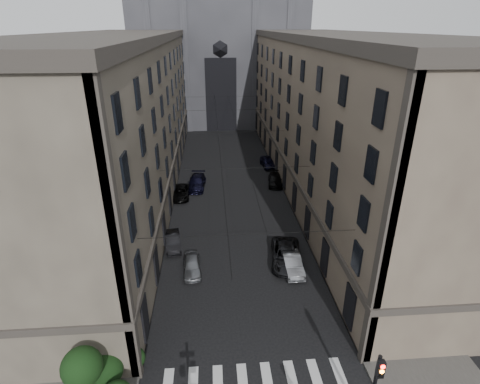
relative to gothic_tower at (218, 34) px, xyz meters
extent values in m
cube|color=#383533|center=(-10.50, -38.96, -17.72)|extent=(7.00, 80.00, 0.15)
cube|color=#383533|center=(10.50, -38.96, -17.72)|extent=(7.00, 80.00, 0.15)
cube|color=#4C453A|center=(-13.50, -38.96, -8.80)|extent=(13.00, 60.00, 18.00)
cube|color=#38332D|center=(-13.50, -38.96, 0.60)|extent=(13.60, 60.60, 0.90)
cube|color=#38332D|center=(-13.50, -38.96, -13.60)|extent=(13.40, 60.30, 0.50)
cube|color=brown|center=(13.50, -38.96, -8.80)|extent=(13.00, 60.00, 18.00)
cube|color=#38332D|center=(13.50, -38.96, 0.60)|extent=(13.60, 60.60, 0.90)
cube|color=#38332D|center=(13.50, -38.96, -13.60)|extent=(13.40, 60.30, 0.50)
cube|color=#2D2D33|center=(0.00, 0.04, -2.80)|extent=(34.00, 22.00, 30.00)
cube|color=black|center=(0.00, -11.01, -10.80)|extent=(6.00, 0.30, 14.00)
cube|color=black|center=(5.60, -73.18, -13.20)|extent=(0.34, 0.30, 1.00)
cylinder|color=#FF0C07|center=(5.60, -73.34, -12.88)|extent=(0.22, 0.05, 0.22)
cylinder|color=orange|center=(5.60, -73.34, -13.20)|extent=(0.22, 0.05, 0.22)
cylinder|color=black|center=(5.60, -73.34, -13.52)|extent=(0.22, 0.05, 0.22)
sphere|color=black|center=(-8.80, -69.16, -16.65)|extent=(2.00, 2.00, 2.00)
sphere|color=black|center=(-7.40, -68.16, -16.95)|extent=(1.40, 1.40, 1.40)
sphere|color=black|center=(-9.50, -70.46, -14.85)|extent=(2.20, 2.20, 2.20)
cylinder|color=black|center=(0.00, -64.96, -10.30)|extent=(14.00, 0.03, 0.03)
cylinder|color=black|center=(0.00, -52.96, -10.30)|extent=(14.00, 0.03, 0.03)
cylinder|color=black|center=(0.00, -39.96, -10.30)|extent=(14.00, 0.03, 0.03)
cylinder|color=black|center=(0.00, -26.96, -10.30)|extent=(14.00, 0.03, 0.03)
cylinder|color=black|center=(0.00, -14.96, -10.30)|extent=(14.00, 0.03, 0.03)
cylinder|color=black|center=(-1.30, -38.96, -10.70)|extent=(0.03, 60.00, 0.03)
cylinder|color=black|center=(1.30, -38.96, -10.70)|extent=(0.03, 60.00, 0.03)
imported|color=slate|center=(-4.20, -58.31, -17.14)|extent=(1.81, 3.96, 1.32)
imported|color=black|center=(-6.20, -54.20, -17.14)|extent=(1.95, 4.17, 1.32)
imported|color=black|center=(-6.20, -42.69, -17.14)|extent=(2.29, 4.80, 1.32)
imported|color=black|center=(-4.29, -39.89, -17.03)|extent=(2.56, 5.42, 1.53)
imported|color=gray|center=(4.48, -58.71, -17.08)|extent=(1.60, 4.37, 1.43)
imported|color=black|center=(4.20, -57.59, -17.01)|extent=(3.36, 5.97, 1.58)
imported|color=black|center=(6.20, -39.53, -17.15)|extent=(2.40, 4.69, 1.30)
imported|color=black|center=(6.20, -32.70, -17.05)|extent=(2.22, 4.57, 1.50)
camera|label=1|loc=(-2.16, -85.52, 1.95)|focal=28.00mm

